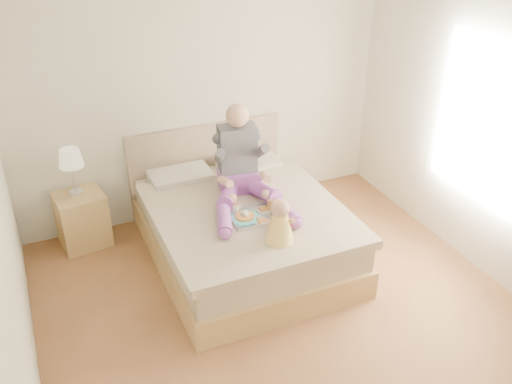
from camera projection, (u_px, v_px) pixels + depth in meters
name	position (u px, v px, depth m)	size (l,w,h in m)	color
room	(305.00, 158.00, 4.13)	(4.02, 4.22, 2.71)	brown
bed	(240.00, 226.00, 5.54)	(1.70, 2.18, 1.00)	#A7854D
nightstand	(82.00, 219.00, 5.71)	(0.51, 0.46, 0.56)	#A7854D
lamp	(71.00, 160.00, 5.40)	(0.24, 0.24, 0.49)	silver
adult	(242.00, 171.00, 5.36)	(0.74, 1.12, 0.89)	#803C98
tray	(254.00, 215.00, 5.11)	(0.46, 0.36, 0.13)	silver
baby	(280.00, 224.00, 4.73)	(0.28, 0.36, 0.40)	#FCD04F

